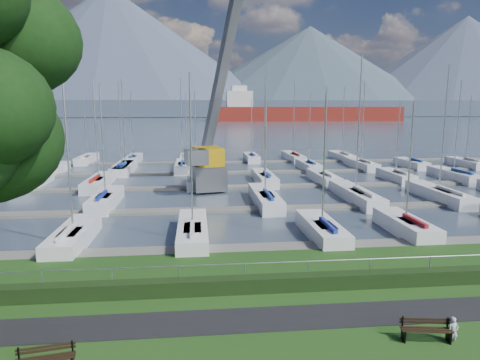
{
  "coord_description": "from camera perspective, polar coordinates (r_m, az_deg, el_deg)",
  "views": [
    {
      "loc": [
        -3.13,
        -18.58,
        8.39
      ],
      "look_at": [
        0.0,
        12.0,
        3.0
      ],
      "focal_mm": 32.0,
      "sensor_mm": 36.0,
      "label": 1
    }
  ],
  "objects": [
    {
      "name": "crane",
      "position": [
        44.3,
        -3.77,
        5.96
      ],
      "size": [
        6.7,
        13.18,
        22.35
      ],
      "rotation": [
        0.0,
        0.0,
        0.2
      ],
      "color": "#5A5D62",
      "rests_on": "water"
    },
    {
      "name": "cargo_ship_mid",
      "position": [
        244.78,
        7.65,
        8.7
      ],
      "size": [
        106.83,
        21.51,
        21.5
      ],
      "rotation": [
        0.0,
        0.0,
        -0.03
      ],
      "color": "maroon",
      "rests_on": "water"
    },
    {
      "name": "hedge",
      "position": [
        20.12,
        3.71,
        -13.62
      ],
      "size": [
        80.0,
        0.7,
        0.7
      ],
      "primitive_type": "cube",
      "color": "black",
      "rests_on": "grass"
    },
    {
      "name": "bench_left",
      "position": [
        16.02,
        -24.48,
        -20.86
      ],
      "size": [
        1.84,
        0.71,
        0.85
      ],
      "rotation": [
        0.0,
        0.0,
        0.17
      ],
      "color": "black",
      "rests_on": "grass"
    },
    {
      "name": "fence",
      "position": [
        20.16,
        3.54,
        -10.96
      ],
      "size": [
        80.0,
        0.04,
        0.04
      ],
      "primitive_type": "cylinder",
      "rotation": [
        0.0,
        1.57,
        0.0
      ],
      "color": "gray",
      "rests_on": "grass"
    },
    {
      "name": "bench_right",
      "position": [
        17.61,
        23.54,
        -17.84
      ],
      "size": [
        1.84,
        0.68,
        0.85
      ],
      "rotation": [
        0.0,
        0.0,
        -0.15
      ],
      "color": "black",
      "rests_on": "grass"
    },
    {
      "name": "mountains",
      "position": [
        425.06,
        -4.57,
        15.08
      ],
      "size": [
        1190.0,
        360.0,
        115.0
      ],
      "color": "#445664",
      "rests_on": "water"
    },
    {
      "name": "sailboat_fleet",
      "position": [
        48.19,
        -5.99,
        6.34
      ],
      "size": [
        74.46,
        49.35,
        13.29
      ],
      "color": "navy",
      "rests_on": "water"
    },
    {
      "name": "person",
      "position": [
        17.92,
        26.58,
        -17.17
      ],
      "size": [
        0.39,
        0.26,
        1.07
      ],
      "primitive_type": "imported",
      "rotation": [
        0.0,
        0.0,
        -0.0
      ],
      "color": "#B5B4BB",
      "rests_on": "grass"
    },
    {
      "name": "docks",
      "position": [
        45.51,
        -1.8,
        -0.97
      ],
      "size": [
        90.0,
        41.6,
        0.25
      ],
      "color": "gray",
      "rests_on": "water"
    },
    {
      "name": "foothill",
      "position": [
        348.6,
        -5.41,
        9.5
      ],
      "size": [
        900.0,
        80.0,
        12.0
      ],
      "primitive_type": "cube",
      "color": "#475468",
      "rests_on": "water"
    },
    {
      "name": "path",
      "position": [
        17.96,
        5.13,
        -17.9
      ],
      "size": [
        160.0,
        2.0,
        0.04
      ],
      "primitive_type": "cube",
      "color": "black",
      "rests_on": "grass"
    },
    {
      "name": "water",
      "position": [
        278.73,
        -5.26,
        8.09
      ],
      "size": [
        800.0,
        540.0,
        0.2
      ],
      "primitive_type": "cube",
      "color": "#3E4B5B"
    }
  ]
}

